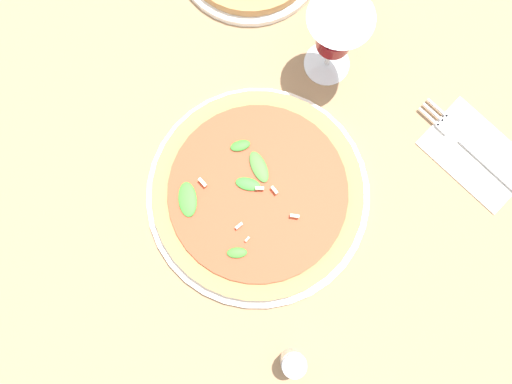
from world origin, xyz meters
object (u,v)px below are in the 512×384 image
Objects in this scene: pizza_arugula_main at (256,194)px; fork at (475,150)px; wine_glass at (336,34)px; shaker_pepper at (293,363)px.

fork is (-0.24, -0.20, -0.01)m from pizza_arugula_main.
shaker_pepper is at bearing 111.04° from wine_glass.
wine_glass is at bearing 12.05° from fork.
fork is at bearing -103.64° from shaker_pepper.
shaker_pepper reaches higher than fork.
shaker_pepper is (-0.15, 0.17, 0.02)m from pizza_arugula_main.
pizza_arugula_main is 0.23m from shaker_pepper.
shaker_pepper is (0.09, 0.37, 0.03)m from fork.
wine_glass is 0.80× the size of fork.
shaker_pepper is (-0.15, 0.39, -0.07)m from wine_glass.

